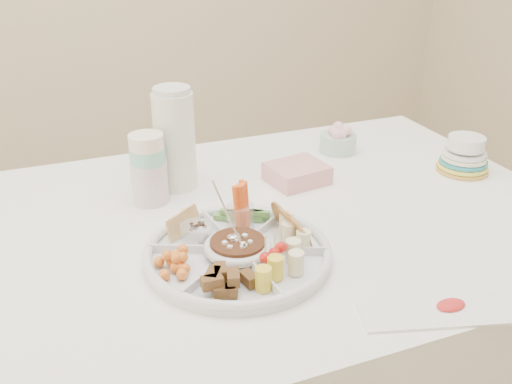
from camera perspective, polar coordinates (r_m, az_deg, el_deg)
name	(u,v)px	position (r m, az deg, el deg)	size (l,w,h in m)	color
dining_table	(256,343)	(1.56, -0.03, -14.91)	(1.52, 1.02, 0.76)	white
party_tray	(238,250)	(1.17, -1.84, -5.85)	(0.38, 0.38, 0.04)	silver
bean_dip	(238,247)	(1.17, -1.85, -5.54)	(0.11, 0.11, 0.04)	brown
tortillas	(292,226)	(1.22, 3.64, -3.46)	(0.10, 0.10, 0.06)	#C08832
carrot_cucumber	(241,203)	(1.27, -1.50, -1.15)	(0.12, 0.12, 0.11)	#F6591A
pita_raisins	(187,225)	(1.23, -6.92, -3.27)	(0.10, 0.10, 0.05)	#DCAE6A
cherries	(178,261)	(1.12, -7.84, -6.87)	(0.10, 0.10, 0.04)	orange
granola_chunks	(233,282)	(1.06, -2.30, -8.95)	(0.10, 0.10, 0.05)	#3B210F
banana_tomato	(294,253)	(1.10, 3.83, -6.12)	(0.10, 0.10, 0.08)	#E7DD74
cup_stack	(147,156)	(1.39, -10.81, 3.60)	(0.09, 0.09, 0.25)	white
thermos	(175,138)	(1.46, -8.14, 5.40)	(0.10, 0.10, 0.27)	white
flower_bowl	(338,139)	(1.72, 8.24, 5.30)	(0.11, 0.11, 0.08)	#A3CCB6
napkin_stack	(297,173)	(1.51, 4.11, 1.87)	(0.15, 0.13, 0.05)	pink
plate_stack	(464,156)	(1.67, 20.10, 3.39)	(0.14, 0.14, 0.09)	yellow
placemat	(437,311)	(1.09, 17.62, -11.32)	(0.28, 0.09, 0.01)	silver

